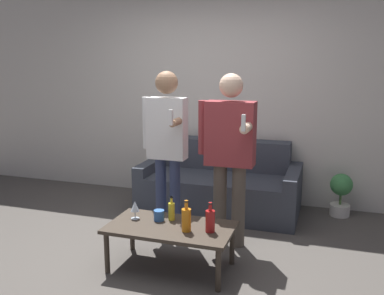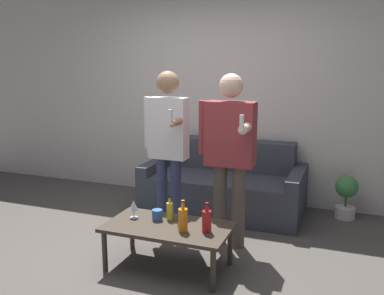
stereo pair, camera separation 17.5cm
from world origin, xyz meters
name	(u,v)px [view 2 (the right image)]	position (x,y,z in m)	size (l,w,h in m)	color
ground_plane	(148,261)	(0.00, 0.00, 0.00)	(16.00, 16.00, 0.00)	#514C47
wall_back	(217,92)	(0.00, 1.98, 1.35)	(8.00, 0.06, 2.70)	silver
couch	(225,186)	(0.26, 1.51, 0.29)	(1.81, 0.91, 0.80)	#383D47
coffee_table	(168,230)	(0.22, -0.04, 0.34)	(1.05, 0.57, 0.38)	#3D3328
bottle_orange	(207,221)	(0.57, -0.06, 0.48)	(0.08, 0.08, 0.25)	#B21E1E
bottle_green	(183,219)	(0.38, -0.11, 0.48)	(0.08, 0.08, 0.26)	orange
bottle_dark	(170,210)	(0.18, 0.08, 0.46)	(0.06, 0.06, 0.21)	yellow
wine_glass_near	(134,206)	(-0.13, 0.01, 0.49)	(0.08, 0.08, 0.16)	silver
cup_on_table	(157,215)	(0.08, 0.04, 0.43)	(0.09, 0.09, 0.09)	#3366B2
person_standing_left	(168,139)	(-0.07, 0.62, 0.98)	(0.44, 0.42, 1.64)	navy
person_standing_right	(229,148)	(0.57, 0.57, 0.95)	(0.53, 0.43, 1.63)	brown
potted_plant	(346,194)	(1.60, 1.74, 0.28)	(0.25, 0.25, 0.49)	silver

